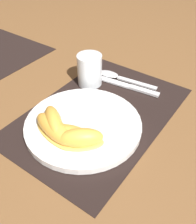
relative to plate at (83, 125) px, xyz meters
name	(u,v)px	position (x,y,z in m)	size (l,w,h in m)	color
ground_plane	(100,114)	(0.07, 0.00, -0.01)	(3.00, 3.00, 0.00)	brown
placemat	(100,113)	(0.07, 0.00, -0.01)	(0.47, 0.31, 0.00)	black
plate	(83,125)	(0.00, 0.00, 0.00)	(0.28, 0.28, 0.02)	white
juice_glass	(90,71)	(0.16, 0.10, 0.03)	(0.07, 0.07, 0.09)	silver
knife	(125,85)	(0.21, 0.01, -0.01)	(0.04, 0.22, 0.01)	silver
spoon	(116,76)	(0.23, 0.05, 0.00)	(0.04, 0.19, 0.01)	silver
fork	(92,118)	(0.02, -0.01, 0.01)	(0.13, 0.15, 0.00)	silver
citrus_wedge_0	(54,123)	(-0.06, 0.04, 0.03)	(0.10, 0.11, 0.05)	#F7C656
citrus_wedge_1	(55,130)	(-0.07, 0.02, 0.02)	(0.07, 0.14, 0.04)	#F7C656
citrus_wedge_2	(70,134)	(-0.06, -0.01, 0.02)	(0.08, 0.11, 0.03)	#F7C656
citrus_wedge_3	(81,139)	(-0.06, -0.04, 0.03)	(0.10, 0.10, 0.04)	#F7C656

